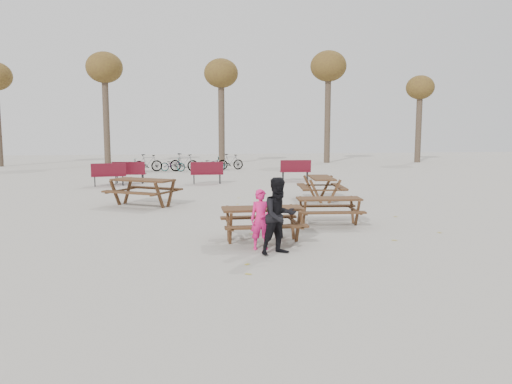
{
  "coord_description": "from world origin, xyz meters",
  "views": [
    {
      "loc": [
        -1.75,
        -10.89,
        2.52
      ],
      "look_at": [
        0.0,
        1.0,
        1.0
      ],
      "focal_mm": 35.0,
      "sensor_mm": 36.0,
      "label": 1
    }
  ],
  "objects": [
    {
      "name": "food_tray",
      "position": [
        0.29,
        -0.11,
        0.79
      ],
      "size": [
        0.18,
        0.11,
        0.03
      ],
      "primitive_type": "cube",
      "color": "white",
      "rests_on": "main_picnic_table"
    },
    {
      "name": "picnic_table_far",
      "position": [
        3.13,
        6.24,
        0.41
      ],
      "size": [
        1.75,
        2.08,
        0.83
      ],
      "primitive_type": null,
      "rotation": [
        0.0,
        0.0,
        1.46
      ],
      "color": "#392314",
      "rests_on": "ground"
    },
    {
      "name": "park_bench_row",
      "position": [
        -1.55,
        12.49,
        0.52
      ],
      "size": [
        10.35,
        1.69,
        1.03
      ],
      "color": "maroon",
      "rests_on": "ground"
    },
    {
      "name": "adult",
      "position": [
        0.15,
        -1.18,
        0.78
      ],
      "size": [
        0.92,
        0.83,
        1.56
      ],
      "primitive_type": "imported",
      "rotation": [
        0.0,
        0.0,
        0.37
      ],
      "color": "black",
      "rests_on": "ground"
    },
    {
      "name": "tree_row",
      "position": [
        0.9,
        25.15,
        6.19
      ],
      "size": [
        32.17,
        3.52,
        8.26
      ],
      "color": "#382B21",
      "rests_on": "ground"
    },
    {
      "name": "bicycle_row",
      "position": [
        -1.85,
        19.31,
        0.47
      ],
      "size": [
        7.77,
        1.9,
        1.08
      ],
      "color": "black",
      "rests_on": "ground"
    },
    {
      "name": "child",
      "position": [
        -0.14,
        -0.72,
        0.64
      ],
      "size": [
        0.48,
        0.33,
        1.27
      ],
      "primitive_type": "imported",
      "rotation": [
        0.0,
        0.0,
        -0.05
      ],
      "color": "#DE1B6C",
      "rests_on": "ground"
    },
    {
      "name": "soda_bottle",
      "position": [
        -0.18,
        -0.14,
        0.85
      ],
      "size": [
        0.07,
        0.07,
        0.17
      ],
      "color": "silver",
      "rests_on": "main_picnic_table"
    },
    {
      "name": "ground",
      "position": [
        0.0,
        0.0,
        0.0
      ],
      "size": [
        80.0,
        80.0,
        0.0
      ],
      "primitive_type": "plane",
      "color": "gray",
      "rests_on": "ground"
    },
    {
      "name": "picnic_table_north",
      "position": [
        -3.06,
        5.78,
        0.44
      ],
      "size": [
        2.62,
        2.48,
        0.89
      ],
      "primitive_type": null,
      "rotation": [
        0.0,
        0.0,
        -0.54
      ],
      "color": "#392314",
      "rests_on": "ground"
    },
    {
      "name": "main_picnic_table",
      "position": [
        0.0,
        0.0,
        0.59
      ],
      "size": [
        1.8,
        1.45,
        0.78
      ],
      "color": "#392314",
      "rests_on": "ground"
    },
    {
      "name": "fallen_leaves",
      "position": [
        0.5,
        2.5,
        0.0
      ],
      "size": [
        11.0,
        11.0,
        0.01
      ],
      "primitive_type": null,
      "color": "#AA9928",
      "rests_on": "ground"
    },
    {
      "name": "picnic_table_east",
      "position": [
        2.05,
        1.7,
        0.36
      ],
      "size": [
        1.78,
        1.48,
        0.72
      ],
      "primitive_type": null,
      "rotation": [
        0.0,
        0.0,
        -0.09
      ],
      "color": "#392314",
      "rests_on": "ground"
    },
    {
      "name": "bread_roll",
      "position": [
        0.29,
        -0.11,
        0.83
      ],
      "size": [
        0.14,
        0.06,
        0.05
      ],
      "primitive_type": "ellipsoid",
      "color": "tan",
      "rests_on": "food_tray"
    }
  ]
}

